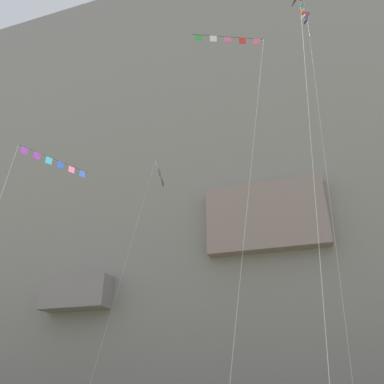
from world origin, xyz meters
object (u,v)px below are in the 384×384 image
(kite_diamond_high_center, at_px, (300,0))
(kite_banner_low_right, at_px, (51,169))
(kite_delta_front_field, at_px, (312,34))
(kite_banner_upper_mid, at_px, (156,185))
(kite_banner_mid_left, at_px, (229,49))

(kite_diamond_high_center, bearing_deg, kite_banner_low_right, 161.43)
(kite_delta_front_field, bearing_deg, kite_banner_low_right, -161.78)
(kite_banner_upper_mid, xyz_separation_m, kite_delta_front_field, (15.40, -4.20, 9.75))
(kite_diamond_high_center, height_order, kite_banner_upper_mid, kite_banner_upper_mid)
(kite_banner_upper_mid, distance_m, kite_banner_low_right, 11.41)
(kite_banner_mid_left, relative_size, kite_delta_front_field, 0.80)
(kite_delta_front_field, bearing_deg, kite_banner_upper_mid, 164.76)
(kite_banner_low_right, bearing_deg, kite_banner_mid_left, 5.99)
(kite_diamond_high_center, bearing_deg, kite_banner_upper_mid, 130.51)
(kite_diamond_high_center, bearing_deg, kite_banner_mid_left, 123.27)
(kite_diamond_high_center, distance_m, kite_banner_low_right, 18.06)
(kite_banner_low_right, bearing_deg, kite_delta_front_field, 18.22)
(kite_banner_mid_left, bearing_deg, kite_banner_low_right, -174.01)
(kite_banner_upper_mid, distance_m, kite_delta_front_field, 18.70)
(kite_banner_mid_left, relative_size, kite_banner_low_right, 1.59)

